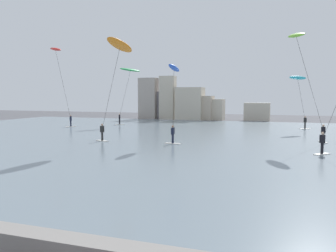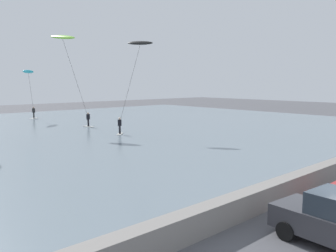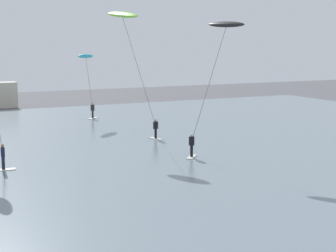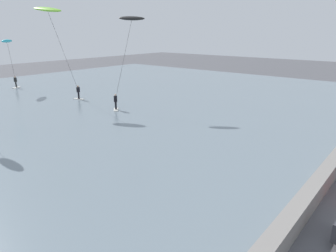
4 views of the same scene
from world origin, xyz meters
The scene contains 8 objects.
water_bay centered at (0.00, 30.50, 0.05)m, with size 84.00×52.00×0.10m, color slate.
far_shore_buildings centered at (-12.85, 58.97, 2.86)m, with size 23.72×5.19×7.96m.
kitesurfer_red centered at (-24.19, 37.07, 9.62)m, with size 3.65×3.00×10.92m.
kitesurfer_green centered at (-17.10, 44.60, 7.61)m, with size 3.30×3.76×8.43m.
kitesurfer_cyan centered at (6.41, 43.84, 5.85)m, with size 3.09×3.44×6.82m.
kitesurfer_orange centered at (-8.89, 24.92, 8.20)m, with size 4.02×3.75×9.35m.
kitesurfer_blue centered at (-4.69, 27.66, 5.97)m, with size 1.54×3.03×7.30m.
kitesurfer_lime centered at (6.02, 32.21, 9.25)m, with size 4.02×3.69×10.37m.
Camera 1 is at (5.39, -3.29, 4.40)m, focal length 37.78 mm.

